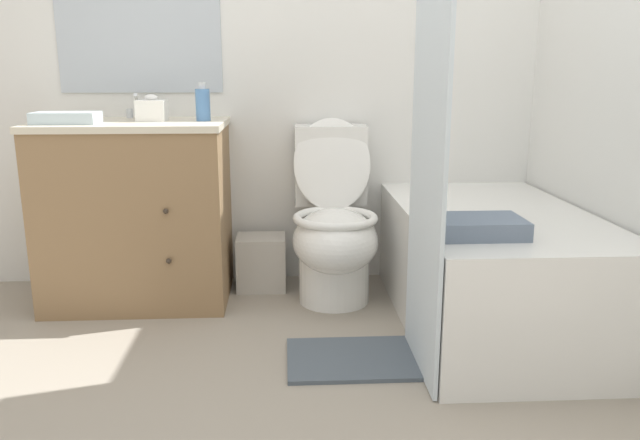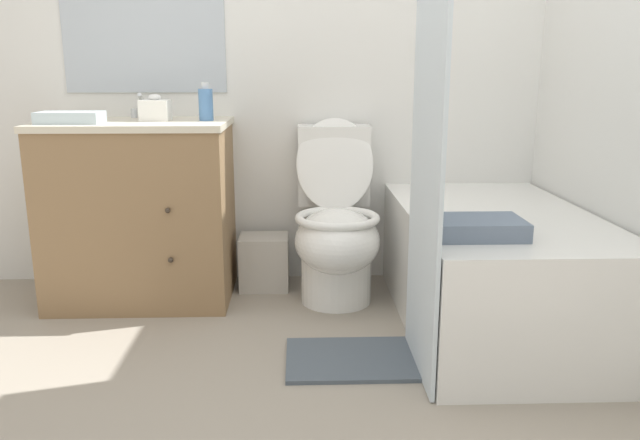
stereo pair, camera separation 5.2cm
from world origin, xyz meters
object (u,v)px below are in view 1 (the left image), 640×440
(toilet, at_px, (334,228))
(soap_dispenser, at_px, (203,104))
(tissue_box, at_px, (152,110))
(vanity_cabinet, at_px, (138,210))
(bath_mat, at_px, (363,358))
(bathtub, at_px, (492,267))
(sink_faucet, at_px, (140,111))
(bath_towel_folded, at_px, (478,226))
(wastebasket, at_px, (261,262))
(hand_towel_folded, at_px, (66,118))

(toilet, xyz_separation_m, soap_dispenser, (-0.60, 0.07, 0.58))
(tissue_box, bearing_deg, vanity_cabinet, -174.79)
(tissue_box, bearing_deg, bath_mat, -39.78)
(vanity_cabinet, distance_m, soap_dispenser, 0.60)
(toilet, height_order, bathtub, toilet)
(vanity_cabinet, xyz_separation_m, sink_faucet, (-0.00, 0.19, 0.46))
(vanity_cabinet, bearing_deg, bath_towel_folded, -29.41)
(vanity_cabinet, bearing_deg, soap_dispenser, 0.36)
(vanity_cabinet, relative_size, bath_mat, 1.47)
(sink_faucet, height_order, wastebasket, sink_faucet)
(bathtub, relative_size, bath_mat, 2.32)
(tissue_box, relative_size, hand_towel_folded, 0.48)
(hand_towel_folded, bearing_deg, wastebasket, 15.99)
(vanity_cabinet, height_order, soap_dispenser, soap_dispenser)
(sink_faucet, bearing_deg, bath_mat, -43.20)
(bathtub, xyz_separation_m, wastebasket, (-1.02, 0.51, -0.12))
(hand_towel_folded, xyz_separation_m, bath_mat, (1.25, -0.62, -0.88))
(sink_faucet, xyz_separation_m, bath_mat, (1.00, -0.94, -0.89))
(wastebasket, height_order, bath_mat, wastebasket)
(toilet, bearing_deg, tissue_box, 175.03)
(sink_faucet, bearing_deg, tissue_box, -63.02)
(toilet, height_order, soap_dispenser, soap_dispenser)
(vanity_cabinet, relative_size, wastebasket, 3.16)
(sink_faucet, height_order, soap_dispenser, soap_dispenser)
(hand_towel_folded, distance_m, bath_mat, 1.65)
(sink_faucet, bearing_deg, bathtub, -20.33)
(hand_towel_folded, distance_m, bath_towel_folded, 1.82)
(wastebasket, xyz_separation_m, hand_towel_folded, (-0.83, -0.24, 0.75))
(sink_faucet, height_order, hand_towel_folded, sink_faucet)
(wastebasket, xyz_separation_m, tissue_box, (-0.48, -0.10, 0.78))
(toilet, bearing_deg, hand_towel_folded, -176.98)
(soap_dispenser, bearing_deg, bath_mat, -48.15)
(toilet, relative_size, bathtub, 0.64)
(bathtub, bearing_deg, sink_faucet, 159.67)
(bath_towel_folded, bearing_deg, wastebasket, 132.49)
(vanity_cabinet, relative_size, hand_towel_folded, 3.14)
(tissue_box, xyz_separation_m, bath_towel_folded, (1.31, -0.80, -0.37))
(toilet, relative_size, wastebasket, 3.18)
(toilet, height_order, hand_towel_folded, hand_towel_folded)
(bathtub, distance_m, wastebasket, 1.15)
(toilet, relative_size, bath_towel_folded, 2.73)
(wastebasket, bearing_deg, tissue_box, -168.10)
(sink_faucet, bearing_deg, hand_towel_folded, -128.16)
(bathtub, xyz_separation_m, soap_dispenser, (-1.27, 0.40, 0.68))
(toilet, height_order, bath_mat, toilet)
(tissue_box, bearing_deg, bath_towel_folded, -31.41)
(bathtub, xyz_separation_m, bath_mat, (-0.60, -0.34, -0.25))
(vanity_cabinet, bearing_deg, sink_faucet, 90.00)
(toilet, bearing_deg, bath_mat, -84.68)
(tissue_box, distance_m, soap_dispenser, 0.24)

